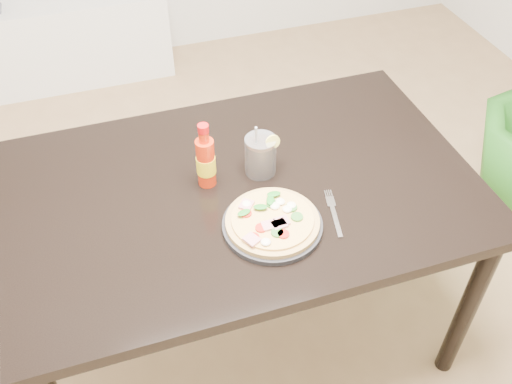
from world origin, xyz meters
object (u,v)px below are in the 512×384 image
object	(u,v)px
cola_cup	(261,156)
media_console	(47,44)
plate	(272,225)
hot_sauce_bottle	(206,161)
dining_table	(244,205)
pizza	(272,220)
fork	(333,211)

from	to	relation	value
cola_cup	media_console	size ratio (longest dim) A/B	0.13
plate	hot_sauce_bottle	xyz separation A→B (m)	(-0.13, 0.23, 0.08)
dining_table	pizza	distance (m)	0.22
dining_table	hot_sauce_bottle	xyz separation A→B (m)	(-0.10, 0.04, 0.17)
dining_table	hot_sauce_bottle	bearing A→B (deg)	156.35
dining_table	plate	size ratio (longest dim) A/B	5.00
fork	media_console	distance (m)	2.40
media_console	dining_table	bearing A→B (deg)	-74.12
pizza	dining_table	bearing A→B (deg)	97.35
dining_table	hot_sauce_bottle	world-z (taller)	hot_sauce_bottle
hot_sauce_bottle	cola_cup	world-z (taller)	hot_sauce_bottle
hot_sauce_bottle	fork	world-z (taller)	hot_sauce_bottle
cola_cup	fork	world-z (taller)	cola_cup
dining_table	media_console	bearing A→B (deg)	105.88
dining_table	fork	size ratio (longest dim) A/B	7.47
plate	pizza	distance (m)	0.02
hot_sauce_bottle	fork	distance (m)	0.40
plate	pizza	world-z (taller)	pizza
plate	fork	xyz separation A→B (m)	(0.19, 0.00, -0.01)
plate	media_console	xyz separation A→B (m)	(-0.60, 2.22, -0.51)
plate	cola_cup	distance (m)	0.24
cola_cup	fork	xyz separation A→B (m)	(0.14, -0.23, -0.06)
plate	hot_sauce_bottle	bearing A→B (deg)	118.22
dining_table	fork	world-z (taller)	fork
plate	hot_sauce_bottle	size ratio (longest dim) A/B	1.30
fork	media_console	bearing A→B (deg)	121.98
hot_sauce_bottle	cola_cup	size ratio (longest dim) A/B	1.17
hot_sauce_bottle	media_console	size ratio (longest dim) A/B	0.15
hot_sauce_bottle	media_console	distance (m)	2.12
hot_sauce_bottle	dining_table	bearing A→B (deg)	-23.65
cola_cup	hot_sauce_bottle	bearing A→B (deg)	-179.69
hot_sauce_bottle	cola_cup	distance (m)	0.17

